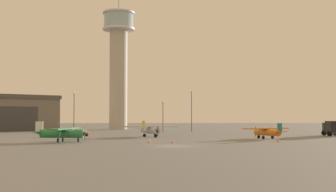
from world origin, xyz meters
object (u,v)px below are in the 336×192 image
(airplane_green, at_px, (61,132))
(light_post_east, at_px, (163,113))
(light_post_north, at_px, (192,108))
(traffic_cone_near_left, at_px, (173,140))
(airplane_silver, at_px, (150,129))
(car_orange, at_px, (78,132))
(traffic_cone_near_right, at_px, (149,141))
(traffic_cone_mid_apron, at_px, (278,139))
(control_tower, at_px, (118,59))
(light_post_west, at_px, (74,109))
(airplane_orange, at_px, (267,131))
(truck_box_black, at_px, (333,128))

(airplane_green, bearing_deg, light_post_east, 75.46)
(light_post_north, height_order, traffic_cone_near_left, light_post_north)
(airplane_green, bearing_deg, airplane_silver, 57.20)
(car_orange, xyz_separation_m, traffic_cone_near_right, (13.18, -20.64, -0.45))
(traffic_cone_mid_apron, bearing_deg, control_tower, 113.24)
(traffic_cone_near_left, bearing_deg, airplane_silver, 99.74)
(light_post_west, height_order, light_post_east, light_post_west)
(airplane_orange, relative_size, airplane_green, 0.85)
(airplane_orange, height_order, light_post_north, light_post_north)
(truck_box_black, xyz_separation_m, traffic_cone_near_right, (-34.76, -20.48, -1.30))
(car_orange, relative_size, light_post_west, 0.49)
(airplane_green, height_order, light_post_east, light_post_east)
(truck_box_black, relative_size, traffic_cone_mid_apron, 9.06)
(airplane_green, xyz_separation_m, traffic_cone_mid_apron, (31.21, -0.47, -1.02))
(car_orange, height_order, light_post_north, light_post_north)
(light_post_east, relative_size, light_post_north, 0.74)
(traffic_cone_near_right, bearing_deg, light_post_north, 77.42)
(airplane_green, relative_size, car_orange, 2.20)
(airplane_orange, distance_m, light_post_north, 38.34)
(light_post_east, bearing_deg, light_post_west, -168.75)
(control_tower, distance_m, airplane_silver, 53.00)
(airplane_silver, distance_m, traffic_cone_near_right, 18.08)
(car_orange, height_order, light_post_east, light_post_east)
(airplane_orange, distance_m, truck_box_black, 18.59)
(truck_box_black, distance_m, light_post_west, 55.62)
(truck_box_black, bearing_deg, airplane_silver, 102.14)
(traffic_cone_near_left, bearing_deg, traffic_cone_near_right, -177.61)
(airplane_orange, distance_m, airplane_green, 32.81)
(airplane_green, relative_size, traffic_cone_near_left, 15.33)
(control_tower, bearing_deg, traffic_cone_mid_apron, -66.76)
(control_tower, xyz_separation_m, light_post_east, (12.38, -22.74, -15.94))
(light_post_west, relative_size, traffic_cone_near_right, 15.56)
(car_orange, bearing_deg, truck_box_black, 127.68)
(truck_box_black, height_order, car_orange, truck_box_black)
(control_tower, bearing_deg, traffic_cone_near_left, -79.48)
(control_tower, relative_size, airplane_orange, 4.53)
(control_tower, xyz_separation_m, traffic_cone_near_left, (12.34, -66.47, -20.14))
(airplane_silver, distance_m, car_orange, 13.61)
(airplane_orange, bearing_deg, light_post_west, 25.29)
(control_tower, distance_m, truck_box_black, 66.39)
(control_tower, distance_m, light_post_east, 30.41)
(control_tower, bearing_deg, airplane_orange, -63.27)
(airplane_orange, bearing_deg, airplane_green, 77.82)
(control_tower, height_order, airplane_green, control_tower)
(airplane_orange, xyz_separation_m, airplane_green, (-31.91, -7.65, 0.16))
(truck_box_black, bearing_deg, traffic_cone_near_right, 128.63)
(airplane_silver, xyz_separation_m, car_orange, (-13.35, 2.59, -0.61))
(light_post_east, bearing_deg, airplane_green, -110.93)
(light_post_east, xyz_separation_m, traffic_cone_near_right, (-3.28, -43.86, -4.23))
(light_post_north, bearing_deg, light_post_east, -155.81)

